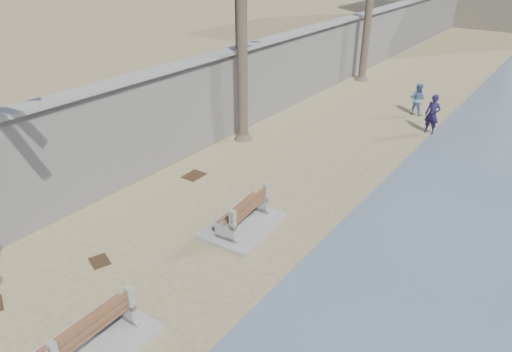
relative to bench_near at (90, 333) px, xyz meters
The scene contains 8 objects.
seawall 20.18m from the bench_near, 104.99° to the left, with size 0.45×70.00×3.50m, color gray.
wall_cap 20.37m from the bench_near, 104.99° to the left, with size 0.80×70.00×0.12m, color gray.
bench_near is the anchor object (origin of this frame).
bench_far 5.42m from the bench_near, 92.44° to the left, with size 1.89×2.60×1.03m.
person_a 16.28m from the bench_near, 83.36° to the left, with size 0.72×0.49×1.99m, color #191438.
person_b 18.25m from the bench_near, 88.32° to the left, with size 0.83×0.64×1.71m, color #4B6E9C.
debris_c 7.95m from the bench_near, 117.74° to the left, with size 0.76×0.60×0.03m, color #382616.
debris_d 3.03m from the bench_near, 140.62° to the left, with size 0.56×0.45×0.03m, color #382616.
Camera 1 is at (6.72, -2.94, 7.54)m, focal length 32.00 mm.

